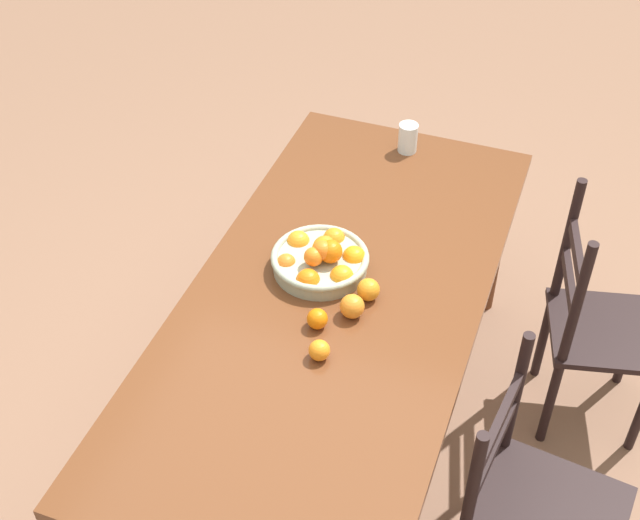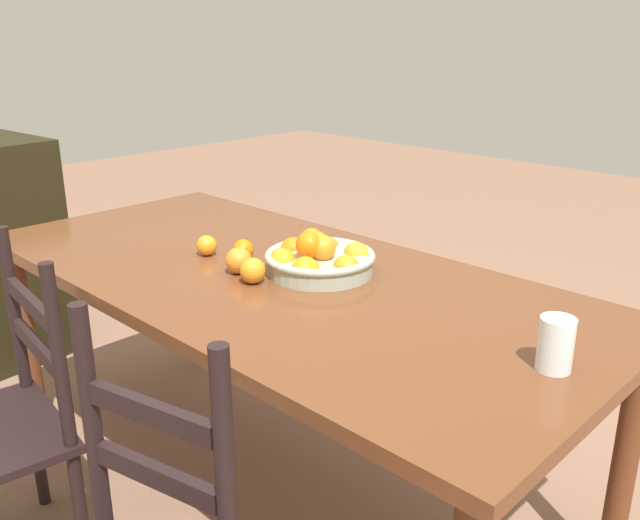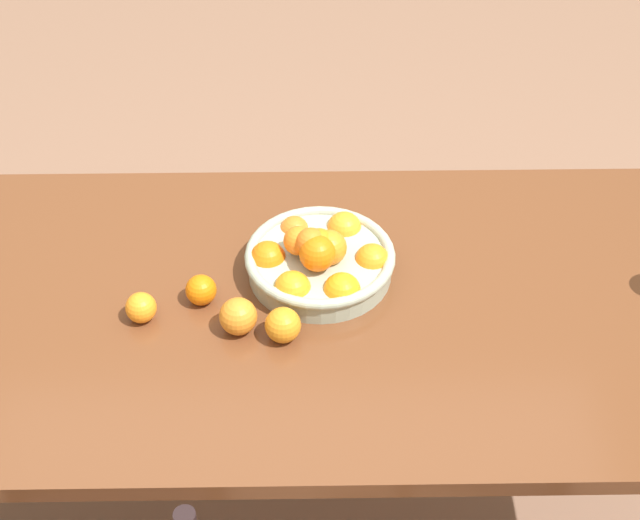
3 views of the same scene
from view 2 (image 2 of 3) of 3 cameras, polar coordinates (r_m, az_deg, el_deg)
The scene contains 8 objects.
ground_plane at distance 2.38m, azimuth -3.51°, elevation -18.93°, with size 12.00×12.00×0.00m, color #835E49.
dining_table at distance 2.03m, azimuth -3.90°, elevation -3.07°, with size 2.02×0.93×0.78m.
fruit_bowl at distance 1.97m, azimuth -0.12°, elevation 0.16°, with size 0.33×0.33×0.14m.
orange_loose_0 at distance 2.10m, azimuth -6.54°, elevation 0.85°, with size 0.07×0.07×0.07m, color orange.
orange_loose_1 at distance 1.91m, azimuth -5.74°, elevation -0.91°, with size 0.07×0.07×0.07m, color orange.
orange_loose_2 at distance 1.99m, azimuth -6.93°, elevation -0.05°, with size 0.08×0.08×0.08m, color orange.
orange_loose_3 at distance 2.16m, azimuth -9.61°, elevation 1.23°, with size 0.07×0.07×0.07m, color orange.
drinking_glass at distance 1.50m, azimuth 19.40°, elevation -6.76°, with size 0.08×0.08×0.12m, color silver.
Camera 2 is at (-1.40, 1.25, 1.46)m, focal length 37.67 mm.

